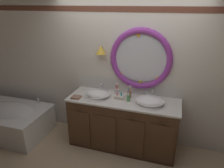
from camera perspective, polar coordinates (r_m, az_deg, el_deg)
ground_plane at (r=3.77m, az=1.34°, el=-18.33°), size 14.00×14.00×0.00m
back_wall_assembly at (r=3.62m, az=4.43°, el=3.94°), size 6.40×0.26×2.60m
vanity_counter at (r=3.68m, az=2.97°, el=-10.64°), size 1.87×0.66×0.91m
bathtub at (r=4.54m, az=-26.42°, el=-8.49°), size 1.48×0.96×0.62m
sink_basin_left at (r=3.54m, az=-3.99°, el=-2.67°), size 0.43×0.43×0.11m
sink_basin_right at (r=3.34m, az=10.48°, el=-4.55°), size 0.44×0.44×0.11m
faucet_set_left at (r=3.75m, az=-2.58°, el=-1.04°), size 0.22×0.12×0.17m
faucet_set_right at (r=3.57m, az=11.04°, el=-2.85°), size 0.24×0.12×0.14m
toothbrush_holder_left at (r=3.65m, az=1.31°, el=-1.89°), size 0.08×0.08×0.20m
toothbrush_holder_right at (r=3.52m, az=4.79°, el=-2.80°), size 0.08×0.08×0.22m
soap_dispenser at (r=3.39m, az=4.52°, el=-3.80°), size 0.06×0.07×0.14m
folded_hand_towel at (r=3.55m, az=-9.84°, el=-3.60°), size 0.15×0.14×0.03m
toiletry_basket at (r=3.48m, az=2.02°, el=-3.56°), size 0.16×0.11×0.12m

